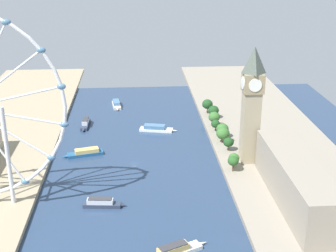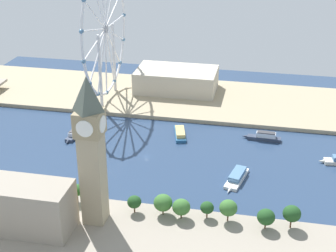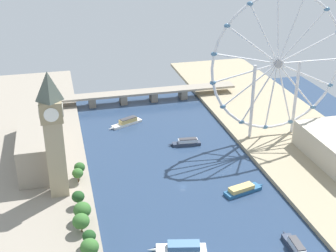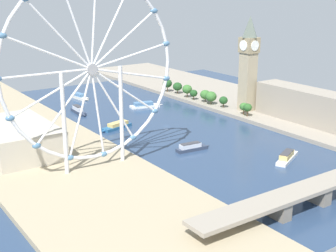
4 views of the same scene
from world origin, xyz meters
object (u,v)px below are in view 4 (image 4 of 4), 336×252
at_px(parliament_block, 312,107).
at_px(tour_boat_1, 144,105).
at_px(ferris_wheel, 92,70).
at_px(tour_boat_5, 80,97).
at_px(tour_boat_2, 192,147).
at_px(tour_boat_0, 117,126).
at_px(clock_tower, 248,62).
at_px(tour_boat_3, 287,157).
at_px(riverside_hall, 17,138).
at_px(river_bridge, 336,181).
at_px(tour_boat_4, 78,110).

height_order(parliament_block, tour_boat_1, parliament_block).
bearing_deg(ferris_wheel, tour_boat_1, -132.61).
relative_size(parliament_block, tour_boat_5, 3.69).
bearing_deg(tour_boat_2, tour_boat_5, 94.71).
relative_size(tour_boat_0, tour_boat_5, 1.13).
relative_size(clock_tower, tour_boat_3, 2.54).
height_order(riverside_hall, river_bridge, riverside_hall).
bearing_deg(tour_boat_1, parliament_block, -46.73).
relative_size(tour_boat_1, tour_boat_2, 1.22).
distance_m(river_bridge, tour_boat_5, 280.91).
distance_m(ferris_wheel, tour_boat_0, 104.76).
height_order(clock_tower, tour_boat_1, clock_tower).
distance_m(ferris_wheel, river_bridge, 144.02).
bearing_deg(tour_boat_0, tour_boat_3, 99.62).
bearing_deg(parliament_block, tour_boat_1, -59.44).
bearing_deg(tour_boat_5, riverside_hall, -45.39).
distance_m(tour_boat_3, tour_boat_5, 233.06).
bearing_deg(tour_boat_2, river_bridge, -73.50).
relative_size(tour_boat_0, tour_boat_4, 1.09).
bearing_deg(tour_boat_5, clock_tower, 28.20).
xyz_separation_m(riverside_hall, tour_boat_2, (-97.89, 54.61, -9.91)).
xyz_separation_m(clock_tower, parliament_block, (-13.96, 56.66, -28.31)).
bearing_deg(tour_boat_4, river_bridge, 12.92).
height_order(ferris_wheel, tour_boat_5, ferris_wheel).
bearing_deg(tour_boat_4, parliament_block, 46.45).
xyz_separation_m(tour_boat_0, tour_boat_4, (4.89, -58.94, 0.42)).
distance_m(ferris_wheel, tour_boat_2, 89.76).
bearing_deg(tour_boat_4, tour_boat_2, 12.16).
bearing_deg(tour_boat_3, tour_boat_0, 88.76).
bearing_deg(ferris_wheel, tour_boat_0, -126.90).
distance_m(tour_boat_2, tour_boat_4, 133.57).
relative_size(riverside_hall, tour_boat_2, 2.66).
relative_size(ferris_wheel, tour_boat_4, 4.04).
bearing_deg(tour_boat_0, riverside_hall, -1.89).
xyz_separation_m(parliament_block, tour_boat_3, (72.17, 41.20, -13.46)).
bearing_deg(parliament_block, riverside_hall, -16.55).
height_order(clock_tower, tour_boat_4, clock_tower).
bearing_deg(clock_tower, parliament_block, 103.84).
relative_size(ferris_wheel, tour_boat_1, 3.53).
xyz_separation_m(river_bridge, tour_boat_1, (-17.78, -216.16, -5.59)).
bearing_deg(ferris_wheel, tour_boat_2, 177.36).
bearing_deg(tour_boat_3, tour_boat_4, 82.82).
distance_m(tour_boat_1, tour_boat_3, 166.13).
distance_m(riverside_hall, tour_boat_4, 109.35).
height_order(ferris_wheel, riverside_hall, ferris_wheel).
relative_size(parliament_block, tour_boat_3, 3.13).
relative_size(tour_boat_3, tour_boat_4, 1.13).
height_order(ferris_wheel, tour_boat_3, ferris_wheel).
xyz_separation_m(parliament_block, ferris_wheel, (179.06, -10.45, 44.23)).
distance_m(riverside_hall, tour_boat_0, 84.29).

